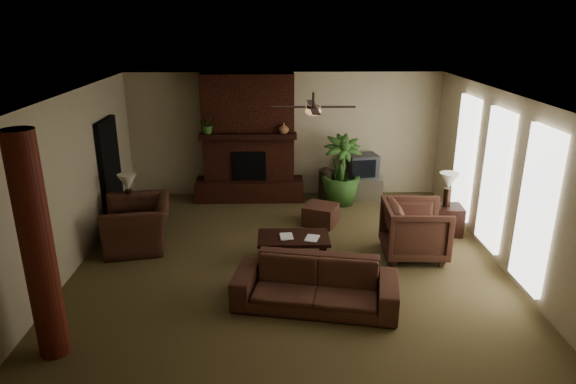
{
  "coord_description": "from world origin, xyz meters",
  "views": [
    {
      "loc": [
        -0.21,
        -7.73,
        3.91
      ],
      "look_at": [
        0.0,
        0.4,
        1.1
      ],
      "focal_mm": 31.48,
      "sensor_mm": 36.0,
      "label": 1
    }
  ],
  "objects_px": {
    "side_table_left": "(130,221)",
    "ottoman": "(321,215)",
    "sofa": "(316,277)",
    "floor_plant": "(341,185)",
    "armchair_left": "(137,216)",
    "floor_vase": "(326,181)",
    "log_column": "(38,249)",
    "armchair_right": "(415,227)",
    "side_table_right": "(448,220)",
    "coffee_table": "(294,239)",
    "tv_stand": "(363,187)",
    "lamp_right": "(449,183)",
    "lamp_left": "(128,185)"
  },
  "relations": [
    {
      "from": "side_table_left",
      "to": "ottoman",
      "type": "bearing_deg",
      "value": 6.36
    },
    {
      "from": "sofa",
      "to": "floor_plant",
      "type": "bearing_deg",
      "value": 89.45
    },
    {
      "from": "armchair_left",
      "to": "floor_vase",
      "type": "bearing_deg",
      "value": 112.43
    },
    {
      "from": "log_column",
      "to": "armchair_right",
      "type": "height_order",
      "value": "log_column"
    },
    {
      "from": "side_table_right",
      "to": "sofa",
      "type": "bearing_deg",
      "value": -137.41
    },
    {
      "from": "coffee_table",
      "to": "floor_plant",
      "type": "distance_m",
      "value": 2.99
    },
    {
      "from": "tv_stand",
      "to": "floor_vase",
      "type": "relative_size",
      "value": 1.1
    },
    {
      "from": "log_column",
      "to": "armchair_left",
      "type": "height_order",
      "value": "log_column"
    },
    {
      "from": "coffee_table",
      "to": "side_table_right",
      "type": "bearing_deg",
      "value": 19.24
    },
    {
      "from": "coffee_table",
      "to": "side_table_left",
      "type": "height_order",
      "value": "side_table_left"
    },
    {
      "from": "log_column",
      "to": "ottoman",
      "type": "distance_m",
      "value": 5.54
    },
    {
      "from": "coffee_table",
      "to": "armchair_right",
      "type": "bearing_deg",
      "value": 2.74
    },
    {
      "from": "side_table_left",
      "to": "lamp_right",
      "type": "distance_m",
      "value": 6.02
    },
    {
      "from": "ottoman",
      "to": "tv_stand",
      "type": "height_order",
      "value": "tv_stand"
    },
    {
      "from": "lamp_right",
      "to": "armchair_left",
      "type": "bearing_deg",
      "value": -175.69
    },
    {
      "from": "ottoman",
      "to": "floor_plant",
      "type": "xyz_separation_m",
      "value": [
        0.54,
        1.21,
        0.23
      ]
    },
    {
      "from": "lamp_left",
      "to": "lamp_right",
      "type": "relative_size",
      "value": 1.0
    },
    {
      "from": "sofa",
      "to": "floor_vase",
      "type": "height_order",
      "value": "sofa"
    },
    {
      "from": "tv_stand",
      "to": "side_table_right",
      "type": "xyz_separation_m",
      "value": [
        1.27,
        -2.06,
        0.03
      ]
    },
    {
      "from": "floor_plant",
      "to": "lamp_right",
      "type": "xyz_separation_m",
      "value": [
        1.78,
        -1.7,
        0.58
      ]
    },
    {
      "from": "tv_stand",
      "to": "lamp_left",
      "type": "xyz_separation_m",
      "value": [
        -4.73,
        -1.97,
        0.75
      ]
    },
    {
      "from": "coffee_table",
      "to": "ottoman",
      "type": "height_order",
      "value": "coffee_table"
    },
    {
      "from": "floor_plant",
      "to": "lamp_left",
      "type": "bearing_deg",
      "value": -158.65
    },
    {
      "from": "log_column",
      "to": "lamp_right",
      "type": "bearing_deg",
      "value": 30.47
    },
    {
      "from": "side_table_right",
      "to": "log_column",
      "type": "bearing_deg",
      "value": -149.9
    },
    {
      "from": "log_column",
      "to": "armchair_right",
      "type": "bearing_deg",
      "value": 26.44
    },
    {
      "from": "sofa",
      "to": "log_column",
      "type": "bearing_deg",
      "value": -152.09
    },
    {
      "from": "coffee_table",
      "to": "lamp_right",
      "type": "xyz_separation_m",
      "value": [
        2.92,
        1.06,
        0.63
      ]
    },
    {
      "from": "lamp_left",
      "to": "side_table_right",
      "type": "height_order",
      "value": "lamp_left"
    },
    {
      "from": "armchair_left",
      "to": "lamp_left",
      "type": "bearing_deg",
      "value": -163.34
    },
    {
      "from": "armchair_right",
      "to": "ottoman",
      "type": "bearing_deg",
      "value": 48.28
    },
    {
      "from": "tv_stand",
      "to": "floor_vase",
      "type": "bearing_deg",
      "value": -163.66
    },
    {
      "from": "side_table_left",
      "to": "lamp_left",
      "type": "relative_size",
      "value": 0.85
    },
    {
      "from": "armchair_right",
      "to": "log_column",
      "type": "bearing_deg",
      "value": 119.14
    },
    {
      "from": "side_table_left",
      "to": "lamp_right",
      "type": "relative_size",
      "value": 0.85
    },
    {
      "from": "armchair_left",
      "to": "armchair_right",
      "type": "xyz_separation_m",
      "value": [
        4.85,
        -0.53,
        -0.04
      ]
    },
    {
      "from": "sofa",
      "to": "ottoman",
      "type": "relative_size",
      "value": 3.84
    },
    {
      "from": "lamp_left",
      "to": "side_table_left",
      "type": "bearing_deg",
      "value": 150.54
    },
    {
      "from": "armchair_left",
      "to": "side_table_left",
      "type": "bearing_deg",
      "value": -161.58
    },
    {
      "from": "tv_stand",
      "to": "lamp_right",
      "type": "distance_m",
      "value": 2.49
    },
    {
      "from": "armchair_right",
      "to": "sofa",
      "type": "bearing_deg",
      "value": 133.19
    },
    {
      "from": "sofa",
      "to": "lamp_right",
      "type": "bearing_deg",
      "value": 54.62
    },
    {
      "from": "armchair_left",
      "to": "side_table_left",
      "type": "distance_m",
      "value": 0.66
    },
    {
      "from": "armchair_right",
      "to": "ottoman",
      "type": "relative_size",
      "value": 1.77
    },
    {
      "from": "tv_stand",
      "to": "side_table_left",
      "type": "height_order",
      "value": "side_table_left"
    },
    {
      "from": "armchair_left",
      "to": "armchair_right",
      "type": "relative_size",
      "value": 1.22
    },
    {
      "from": "lamp_right",
      "to": "log_column",
      "type": "bearing_deg",
      "value": -149.53
    },
    {
      "from": "log_column",
      "to": "tv_stand",
      "type": "xyz_separation_m",
      "value": [
        4.74,
        5.55,
        -1.15
      ]
    },
    {
      "from": "side_table_right",
      "to": "ottoman",
      "type": "bearing_deg",
      "value": 167.72
    },
    {
      "from": "ottoman",
      "to": "armchair_left",
      "type": "bearing_deg",
      "value": -164.58
    }
  ]
}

